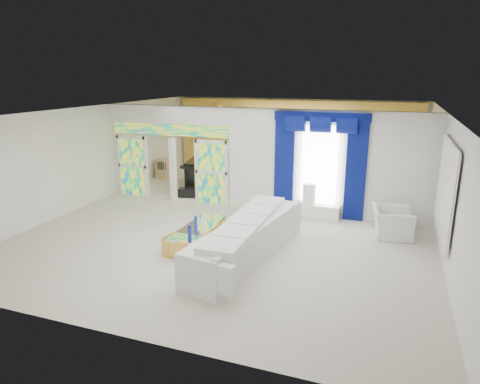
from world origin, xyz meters
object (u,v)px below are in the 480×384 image
at_px(white_sofa, 248,241).
at_px(grand_piano, 211,172).
at_px(armchair, 392,222).
at_px(coffee_table, 198,236).
at_px(console_table, 319,211).

relative_size(white_sofa, grand_piano, 2.14).
bearing_deg(white_sofa, armchair, 48.81).
relative_size(coffee_table, grand_piano, 1.01).
bearing_deg(grand_piano, console_table, -41.04).
bearing_deg(armchair, coffee_table, 110.32).
relative_size(white_sofa, console_table, 3.59).
xyz_separation_m(white_sofa, coffee_table, (-1.35, 0.30, -0.18)).
xyz_separation_m(white_sofa, armchair, (2.96, 2.48, -0.04)).
bearing_deg(console_table, coffee_table, -128.62).
distance_m(armchair, grand_piano, 7.00).
bearing_deg(console_table, white_sofa, -107.29).
relative_size(console_table, grand_piano, 0.59).
relative_size(white_sofa, armchair, 3.80).
distance_m(console_table, grand_piano, 4.92).
distance_m(white_sofa, grand_piano, 6.48).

